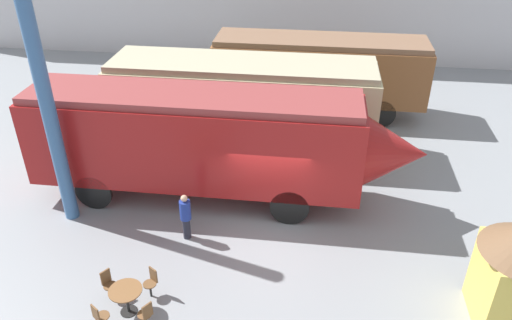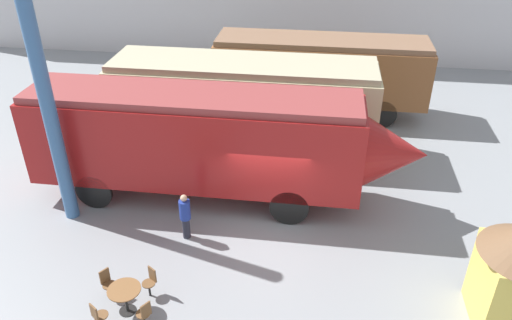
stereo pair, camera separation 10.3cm
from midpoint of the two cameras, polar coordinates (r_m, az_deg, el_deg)
name	(u,v)px [view 1 (the left image)]	position (r m, az deg, el deg)	size (l,w,h in m)	color
ground_plane	(269,218)	(16.46, 1.33, -6.70)	(80.00, 80.00, 0.00)	gray
passenger_coach_wooden	(319,69)	(22.87, 7.12, 10.33)	(9.39, 2.50, 3.52)	brown
passenger_coach_vintage	(243,99)	(19.54, -1.69, 6.96)	(10.19, 2.81, 3.67)	beige
streamlined_locomotive	(217,139)	(16.28, -4.69, 2.39)	(12.85, 2.42, 3.87)	maroon
cafe_table_far	(126,295)	(13.51, -14.85, -14.67)	(0.86, 0.86, 0.77)	black
cafe_chair_6	(99,316)	(13.32, -17.69, -16.60)	(0.40, 0.40, 0.87)	black
cafe_chair_7	(146,314)	(13.08, -12.68, -16.75)	(0.40, 0.40, 0.87)	black
cafe_chair_8	(152,281)	(13.86, -12.06, -13.32)	(0.40, 0.40, 0.87)	black
cafe_chair_9	(108,282)	(14.09, -16.74, -13.25)	(0.40, 0.40, 0.87)	black
visitor_person	(186,215)	(15.34, -8.24, -6.27)	(0.34, 0.34, 1.58)	#262633
support_pillar	(47,105)	(15.76, -22.94, 5.82)	(0.44, 0.44, 8.00)	#386093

